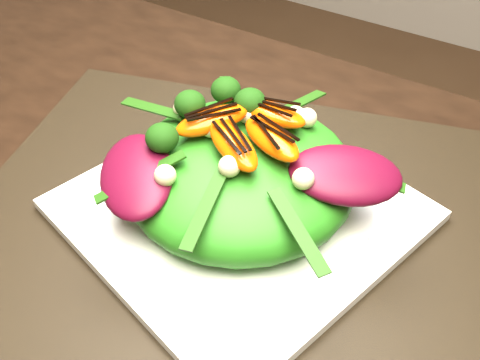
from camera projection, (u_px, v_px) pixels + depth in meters
The scene contains 9 objects.
placemat at pixel (240, 215), 0.53m from camera, with size 0.51×0.39×0.00m, color black.
plate_base at pixel (240, 210), 0.52m from camera, with size 0.28×0.28×0.01m, color white.
salad_bowl at pixel (240, 199), 0.52m from camera, with size 0.24×0.24×0.02m, color white.
lettuce_mound at pixel (240, 173), 0.49m from camera, with size 0.21×0.21×0.07m, color #276E14.
radicchio_leaf at pixel (346, 175), 0.45m from camera, with size 0.09×0.06×0.02m, color #400617.
orange_segment at pixel (234, 116), 0.49m from camera, with size 0.07×0.03×0.02m, color #E14003.
broccoli_floret at pixel (206, 89), 0.51m from camera, with size 0.04×0.04×0.04m, color black.
macadamia_nut at pixel (244, 181), 0.43m from camera, with size 0.02×0.02×0.02m, color beige.
balsamic_drizzle at pixel (233, 107), 0.48m from camera, with size 0.04×0.00×0.00m, color black.
Camera 1 is at (0.03, -0.17, 1.14)m, focal length 42.00 mm.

